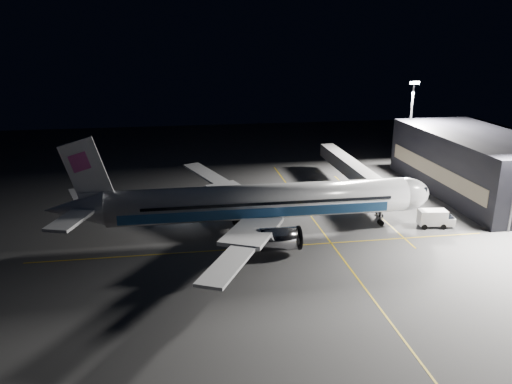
{
  "coord_description": "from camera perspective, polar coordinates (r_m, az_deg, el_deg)",
  "views": [
    {
      "loc": [
        -12.59,
        -74.14,
        31.05
      ],
      "look_at": [
        -0.33,
        2.85,
        6.0
      ],
      "focal_mm": 35.0,
      "sensor_mm": 36.0,
      "label": 1
    }
  ],
  "objects": [
    {
      "name": "floodlight_mast_north",
      "position": [
        119.91,
        17.27,
        8.06
      ],
      "size": [
        2.4,
        0.68,
        20.7
      ],
      "color": "#59595E",
      "rests_on": "ground"
    },
    {
      "name": "baggage_tug",
      "position": [
        92.83,
        -8.12,
        -1.42
      ],
      "size": [
        2.45,
        2.07,
        1.63
      ],
      "rotation": [
        0.0,
        0.0,
        -0.13
      ],
      "color": "black",
      "rests_on": "ground"
    },
    {
      "name": "safety_cone_c",
      "position": [
        93.46,
        -5.73,
        -1.47
      ],
      "size": [
        0.44,
        0.44,
        0.65
      ],
      "primitive_type": "cone",
      "color": "#D74709",
      "rests_on": "ground"
    },
    {
      "name": "service_truck",
      "position": [
        88.14,
        19.83,
        -2.81
      ],
      "size": [
        6.09,
        3.16,
        2.98
      ],
      "rotation": [
        0.0,
        0.0,
        -0.13
      ],
      "color": "white",
      "rests_on": "ground"
    },
    {
      "name": "airliner",
      "position": [
        79.37,
        -0.21,
        -1.22
      ],
      "size": [
        61.48,
        54.22,
        16.64
      ],
      "color": "silver",
      "rests_on": "ground"
    },
    {
      "name": "ground",
      "position": [
        81.36,
        0.55,
        -4.62
      ],
      "size": [
        200.0,
        200.0,
        0.0
      ],
      "primitive_type": "plane",
      "color": "#4C4C4F",
      "rests_on": "ground"
    },
    {
      "name": "terminal",
      "position": [
        108.75,
        23.89,
        2.95
      ],
      "size": [
        18.12,
        40.0,
        12.0
      ],
      "color": "black",
      "rests_on": "ground"
    },
    {
      "name": "safety_cone_b",
      "position": [
        89.08,
        0.34,
        -2.4
      ],
      "size": [
        0.37,
        0.37,
        0.56
      ],
      "primitive_type": "cone",
      "color": "#D74709",
      "rests_on": "ground"
    },
    {
      "name": "safety_cone_a",
      "position": [
        94.88,
        1.75,
        -1.1
      ],
      "size": [
        0.4,
        0.4,
        0.61
      ],
      "primitive_type": "cone",
      "color": "#D74709",
      "rests_on": "ground"
    },
    {
      "name": "guide_line_main",
      "position": [
        83.49,
        7.35,
        -4.17
      ],
      "size": [
        0.25,
        80.0,
        0.01
      ],
      "primitive_type": "cube",
      "color": "gold",
      "rests_on": "ground"
    },
    {
      "name": "guide_line_side",
      "position": [
        96.13,
        12.58,
        -1.47
      ],
      "size": [
        0.25,
        40.0,
        0.01
      ],
      "primitive_type": "cube",
      "color": "gold",
      "rests_on": "ground"
    },
    {
      "name": "guide_line_cross",
      "position": [
        75.93,
        1.31,
        -6.32
      ],
      "size": [
        70.0,
        0.25,
        0.01
      ],
      "primitive_type": "cube",
      "color": "gold",
      "rests_on": "ground"
    },
    {
      "name": "jet_bridge",
      "position": [
        101.97,
        11.13,
        2.43
      ],
      "size": [
        3.6,
        34.4,
        6.3
      ],
      "color": "#B2B2B7",
      "rests_on": "ground"
    }
  ]
}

